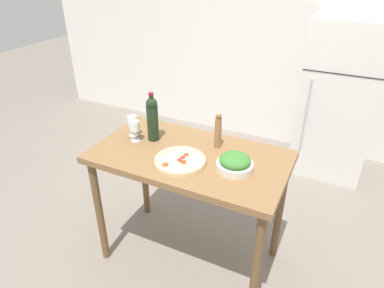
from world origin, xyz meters
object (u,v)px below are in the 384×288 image
at_px(wine_glass_far, 132,122).
at_px(pepper_mill, 218,131).
at_px(refrigerator, 338,99).
at_px(homemade_pizza, 180,161).
at_px(wine_glass_near, 135,127).
at_px(salad_bowl, 235,163).
at_px(wine_bottle, 152,118).

distance_m(wine_glass_far, pepper_mill, 0.64).
bearing_deg(refrigerator, homemade_pizza, -111.94).
xyz_separation_m(wine_glass_far, homemade_pizza, (0.49, -0.19, -0.09)).
relative_size(wine_glass_near, homemade_pizza, 0.46).
bearing_deg(refrigerator, wine_glass_near, -123.34).
relative_size(wine_glass_near, salad_bowl, 0.66).
bearing_deg(wine_bottle, pepper_mill, 12.36).
distance_m(wine_bottle, salad_bowl, 0.69).
height_order(wine_glass_near, homemade_pizza, wine_glass_near).
height_order(refrigerator, wine_bottle, refrigerator).
bearing_deg(pepper_mill, homemade_pizza, -114.55).
xyz_separation_m(refrigerator, wine_glass_near, (-1.24, -1.88, 0.25)).
distance_m(refrigerator, wine_bottle, 2.15).
relative_size(refrigerator, wine_glass_far, 10.64).
bearing_deg(wine_glass_far, pepper_mill, 10.36).
relative_size(wine_bottle, homemade_pizza, 1.07).
relative_size(salad_bowl, homemade_pizza, 0.69).
height_order(wine_bottle, salad_bowl, wine_bottle).
height_order(wine_glass_near, wine_glass_far, same).
distance_m(wine_glass_far, salad_bowl, 0.84).
xyz_separation_m(wine_bottle, homemade_pizza, (0.32, -0.20, -0.15)).
xyz_separation_m(wine_glass_near, wine_glass_far, (-0.06, 0.06, 0.00)).
xyz_separation_m(wine_bottle, salad_bowl, (0.67, -0.12, -0.12)).
bearing_deg(refrigerator, salad_bowl, -103.56).
xyz_separation_m(wine_glass_near, homemade_pizza, (0.43, -0.13, -0.09)).
bearing_deg(homemade_pizza, pepper_mill, 65.45).
xyz_separation_m(refrigerator, salad_bowl, (-0.46, -1.92, 0.19)).
bearing_deg(salad_bowl, pepper_mill, 133.02).
bearing_deg(salad_bowl, homemade_pizza, -166.55).
height_order(salad_bowl, homemade_pizza, salad_bowl).
relative_size(wine_bottle, salad_bowl, 1.55).
height_order(refrigerator, homemade_pizza, refrigerator).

